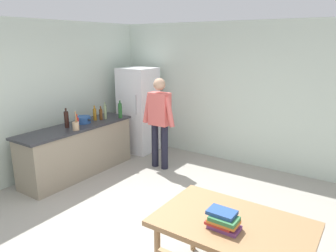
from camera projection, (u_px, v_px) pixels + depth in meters
ground_plane at (137, 229)px, 4.05m from camera, size 14.00×14.00×0.00m
wall_back at (234, 94)px, 6.10m from camera, size 6.40×0.12×2.70m
wall_left at (22, 102)px, 5.26m from camera, size 0.12×5.60×2.70m
kitchen_counter at (78, 150)px, 5.65m from camera, size 0.64×2.20×0.90m
refrigerator at (138, 110)px, 6.76m from camera, size 0.70×0.67×1.80m
person at (159, 118)px, 5.79m from camera, size 0.70×0.22×1.70m
dining_table at (233, 229)px, 2.88m from camera, size 1.40×0.90×0.75m
cooking_pot at (83, 120)px, 5.70m from camera, size 0.40×0.28×0.12m
utensil_jar at (76, 126)px, 5.24m from camera, size 0.11×0.11×0.32m
bottle_oil_amber at (95, 114)px, 5.88m from camera, size 0.06×0.06×0.28m
bottle_wine_green at (120, 111)px, 6.06m from camera, size 0.08×0.08×0.34m
bottle_sauce_red at (77, 123)px, 5.36m from camera, size 0.06×0.06×0.24m
bottle_wine_dark at (67, 119)px, 5.38m from camera, size 0.08×0.08×0.34m
bottle_vinegar_tall at (105, 112)px, 5.98m from camera, size 0.06×0.06×0.32m
bottle_beer_brown at (101, 114)px, 5.93m from camera, size 0.06×0.06×0.26m
book_stack at (223, 220)px, 2.74m from camera, size 0.29×0.21×0.16m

